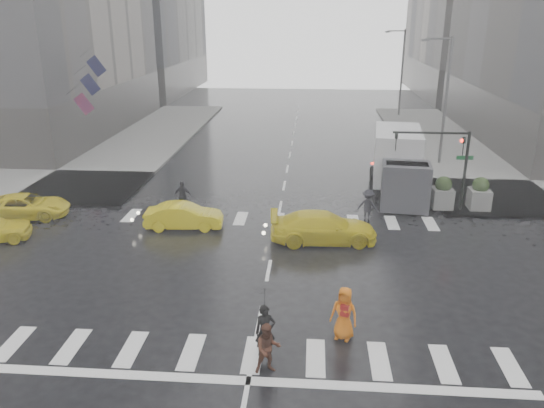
# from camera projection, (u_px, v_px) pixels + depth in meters

# --- Properties ---
(ground) EXTENTS (120.00, 120.00, 0.00)m
(ground) POSITION_uv_depth(u_px,v_px,m) (269.00, 270.00, 22.61)
(ground) COLOR black
(ground) RESTS_ON ground
(sidewalk_nw) EXTENTS (35.00, 35.00, 0.15)m
(sidewalk_nw) POSITION_uv_depth(u_px,v_px,m) (33.00, 157.00, 40.44)
(sidewalk_nw) COLOR slate
(sidewalk_nw) RESTS_ON ground
(road_markings) EXTENTS (18.00, 48.00, 0.01)m
(road_markings) POSITION_uv_depth(u_px,v_px,m) (269.00, 270.00, 22.61)
(road_markings) COLOR silver
(road_markings) RESTS_ON ground
(traffic_signal_pole) EXTENTS (4.45, 0.42, 4.50)m
(traffic_signal_pole) POSITION_uv_depth(u_px,v_px,m) (448.00, 155.00, 28.40)
(traffic_signal_pole) COLOR black
(traffic_signal_pole) RESTS_ON ground
(street_lamp_near) EXTENTS (2.15, 0.22, 9.00)m
(street_lamp_near) POSITION_uv_depth(u_px,v_px,m) (444.00, 96.00, 37.08)
(street_lamp_near) COLOR #59595B
(street_lamp_near) RESTS_ON ground
(street_lamp_far) EXTENTS (2.15, 0.22, 9.00)m
(street_lamp_far) POSITION_uv_depth(u_px,v_px,m) (401.00, 69.00, 55.86)
(street_lamp_far) COLOR #59595B
(street_lamp_far) RESTS_ON ground
(planter_west) EXTENTS (1.10, 1.10, 1.80)m
(planter_west) POSITION_uv_depth(u_px,v_px,m) (406.00, 192.00, 29.48)
(planter_west) COLOR slate
(planter_west) RESTS_ON ground
(planter_mid) EXTENTS (1.10, 1.10, 1.80)m
(planter_mid) POSITION_uv_depth(u_px,v_px,m) (443.00, 193.00, 29.33)
(planter_mid) COLOR slate
(planter_mid) RESTS_ON ground
(planter_east) EXTENTS (1.10, 1.10, 1.80)m
(planter_east) POSITION_uv_depth(u_px,v_px,m) (480.00, 194.00, 29.19)
(planter_east) COLOR slate
(planter_east) RESTS_ON ground
(flag_cluster) EXTENTS (2.87, 3.06, 4.69)m
(flag_cluster) POSITION_uv_depth(u_px,v_px,m) (86.00, 82.00, 39.19)
(flag_cluster) COLOR #59595B
(flag_cluster) RESTS_ON ground
(pedestrian_black) EXTENTS (1.20, 1.21, 2.43)m
(pedestrian_black) POSITION_uv_depth(u_px,v_px,m) (265.00, 312.00, 16.41)
(pedestrian_black) COLOR black
(pedestrian_black) RESTS_ON ground
(pedestrian_brown) EXTENTS (0.93, 0.81, 1.64)m
(pedestrian_brown) POSITION_uv_depth(u_px,v_px,m) (268.00, 348.00, 15.91)
(pedestrian_brown) COLOR #49261A
(pedestrian_brown) RESTS_ON ground
(pedestrian_orange) EXTENTS (1.06, 0.87, 1.87)m
(pedestrian_orange) POSITION_uv_depth(u_px,v_px,m) (344.00, 313.00, 17.56)
(pedestrian_orange) COLOR #D5640F
(pedestrian_orange) RESTS_ON ground
(pedestrian_far_a) EXTENTS (1.03, 0.64, 1.73)m
(pedestrian_far_a) POSITION_uv_depth(u_px,v_px,m) (183.00, 196.00, 29.21)
(pedestrian_far_a) COLOR black
(pedestrian_far_a) RESTS_ON ground
(pedestrian_far_b) EXTENTS (1.31, 1.05, 1.78)m
(pedestrian_far_b) POSITION_uv_depth(u_px,v_px,m) (368.00, 206.00, 27.64)
(pedestrian_far_b) COLOR black
(pedestrian_far_b) RESTS_ON ground
(taxi_mid) EXTENTS (4.02, 1.69, 1.29)m
(taxi_mid) POSITION_uv_depth(u_px,v_px,m) (184.00, 216.00, 26.91)
(taxi_mid) COLOR yellow
(taxi_mid) RESTS_ON ground
(taxi_rear) EXTENTS (4.62, 2.41, 1.47)m
(taxi_rear) POSITION_uv_depth(u_px,v_px,m) (323.00, 227.00, 25.26)
(taxi_rear) COLOR yellow
(taxi_rear) RESTS_ON ground
(taxi_far) EXTENTS (4.28, 2.66, 1.26)m
(taxi_far) POSITION_uv_depth(u_px,v_px,m) (26.00, 206.00, 28.39)
(taxi_far) COLOR yellow
(taxi_far) RESTS_ON ground
(box_truck) EXTENTS (2.68, 7.16, 3.80)m
(box_truck) POSITION_uv_depth(u_px,v_px,m) (399.00, 163.00, 31.43)
(box_truck) COLOR silver
(box_truck) RESTS_ON ground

